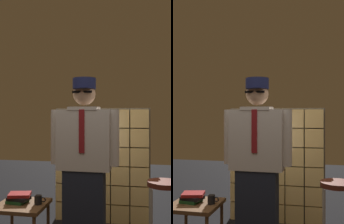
% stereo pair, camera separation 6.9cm
% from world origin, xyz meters
% --- Properties ---
extents(glass_block_wall, '(1.31, 0.10, 1.57)m').
position_xyz_m(glass_block_wall, '(-0.00, 1.34, 0.77)').
color(glass_block_wall, '#F2C672').
rests_on(glass_block_wall, ground).
extents(standing_person, '(0.73, 0.31, 1.84)m').
position_xyz_m(standing_person, '(-0.06, 0.40, 0.96)').
color(standing_person, '#1E2333').
rests_on(standing_person, ground).
extents(bar_stool, '(0.34, 0.34, 0.79)m').
position_xyz_m(bar_stool, '(0.76, 0.44, 0.59)').
color(bar_stool, '#592319').
rests_on(bar_stool, ground).
extents(side_table, '(0.52, 0.52, 0.50)m').
position_xyz_m(side_table, '(-0.73, 0.36, 0.44)').
color(side_table, brown).
rests_on(side_table, ground).
extents(book_stack, '(0.27, 0.24, 0.10)m').
position_xyz_m(book_stack, '(-0.78, 0.38, 0.56)').
color(book_stack, '#1E592D').
rests_on(book_stack, side_table).
extents(coffee_mug, '(0.13, 0.08, 0.09)m').
position_xyz_m(coffee_mug, '(-0.55, 0.36, 0.55)').
color(coffee_mug, black).
rests_on(coffee_mug, side_table).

